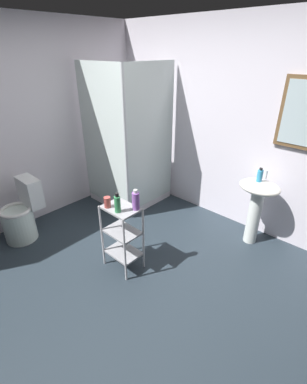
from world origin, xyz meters
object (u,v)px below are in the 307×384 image
(storage_cart, at_px, (122,233))
(shower_stall, at_px, (129,174))
(toilet, at_px, (22,215))
(hand_soap_bottle, at_px, (260,175))
(body_wash_bottle_green, at_px, (117,204))
(pedestal_sink, at_px, (257,200))
(conditioner_bottle_purple, at_px, (136,201))
(rinse_cup, at_px, (107,202))

(storage_cart, bearing_deg, shower_stall, 134.34)
(toilet, distance_m, hand_soap_bottle, 2.85)
(body_wash_bottle_green, bearing_deg, pedestal_sink, 61.40)
(storage_cart, bearing_deg, toilet, -159.41)
(shower_stall, distance_m, body_wash_bottle_green, 1.57)
(conditioner_bottle_purple, height_order, rinse_cup, conditioner_bottle_purple)
(shower_stall, distance_m, storage_cart, 1.45)
(conditioner_bottle_purple, bearing_deg, storage_cart, -148.08)
(shower_stall, bearing_deg, rinse_cup, -50.78)
(toilet, height_order, conditioner_bottle_purple, conditioner_bottle_purple)
(toilet, relative_size, rinse_cup, 6.95)
(conditioner_bottle_purple, xyz_separation_m, rinse_cup, (-0.23, -0.16, -0.04))
(pedestal_sink, height_order, body_wash_bottle_green, body_wash_bottle_green)
(pedestal_sink, bearing_deg, shower_stall, -170.17)
(toilet, height_order, rinse_cup, rinse_cup)
(conditioner_bottle_purple, relative_size, rinse_cup, 1.93)
(shower_stall, xyz_separation_m, conditioner_bottle_purple, (1.15, -0.95, 0.37))
(toilet, xyz_separation_m, conditioner_bottle_purple, (1.44, 0.57, 0.52))
(hand_soap_bottle, bearing_deg, pedestal_sink, 11.54)
(pedestal_sink, distance_m, conditioner_bottle_purple, 1.47)
(shower_stall, height_order, rinse_cup, shower_stall)
(toilet, bearing_deg, shower_stall, 79.26)
(rinse_cup, bearing_deg, hand_soap_bottle, 57.90)
(storage_cart, distance_m, hand_soap_bottle, 1.63)
(pedestal_sink, xyz_separation_m, conditioner_bottle_purple, (-0.68, -1.27, 0.26))
(shower_stall, xyz_separation_m, body_wash_bottle_green, (1.05, -1.11, 0.36))
(pedestal_sink, relative_size, toilet, 1.07)
(hand_soap_bottle, relative_size, rinse_cup, 1.47)
(conditioner_bottle_purple, bearing_deg, toilet, -158.27)
(toilet, bearing_deg, pedestal_sink, 41.01)
(pedestal_sink, distance_m, body_wash_bottle_green, 1.64)
(pedestal_sink, relative_size, hand_soap_bottle, 5.03)
(pedestal_sink, bearing_deg, toilet, -138.99)
(toilet, distance_m, rinse_cup, 1.36)
(storage_cart, distance_m, conditioner_bottle_purple, 0.43)
(pedestal_sink, xyz_separation_m, body_wash_bottle_green, (-0.78, -1.42, 0.25))
(shower_stall, distance_m, toilet, 1.56)
(pedestal_sink, height_order, conditioner_bottle_purple, conditioner_bottle_purple)
(storage_cart, xyz_separation_m, rinse_cup, (-0.10, -0.08, 0.36))
(body_wash_bottle_green, height_order, rinse_cup, body_wash_bottle_green)
(body_wash_bottle_green, height_order, conditioner_bottle_purple, conditioner_bottle_purple)
(storage_cart, distance_m, body_wash_bottle_green, 0.40)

